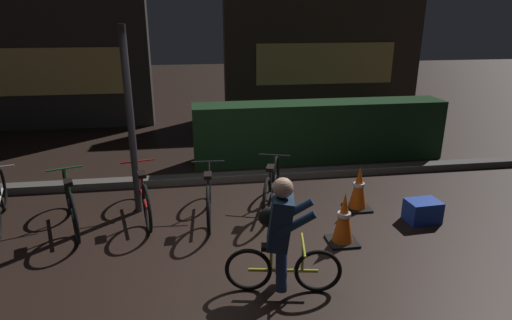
{
  "coord_description": "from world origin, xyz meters",
  "views": [
    {
      "loc": [
        -0.58,
        -4.62,
        2.71
      ],
      "look_at": [
        0.2,
        0.6,
        0.9
      ],
      "focal_mm": 30.13,
      "sensor_mm": 36.0,
      "label": 1
    }
  ],
  "objects_px": {
    "parked_bike_right_mid": "(272,186)",
    "cyclist": "(281,235)",
    "traffic_cone_near": "(344,219)",
    "street_post": "(131,124)",
    "parked_bike_center_right": "(209,194)",
    "traffic_cone_far": "(359,188)",
    "blue_crate": "(423,211)",
    "parked_bike_center_left": "(142,194)",
    "parked_bike_left_mid": "(71,203)"
  },
  "relations": [
    {
      "from": "parked_bike_center_left",
      "to": "parked_bike_center_right",
      "type": "distance_m",
      "value": 0.93
    },
    {
      "from": "traffic_cone_near",
      "to": "traffic_cone_far",
      "type": "distance_m",
      "value": 1.06
    },
    {
      "from": "parked_bike_left_mid",
      "to": "parked_bike_center_right",
      "type": "height_order",
      "value": "parked_bike_left_mid"
    },
    {
      "from": "parked_bike_center_left",
      "to": "parked_bike_center_right",
      "type": "bearing_deg",
      "value": -112.75
    },
    {
      "from": "parked_bike_right_mid",
      "to": "traffic_cone_far",
      "type": "xyz_separation_m",
      "value": [
        1.24,
        -0.21,
        -0.02
      ]
    },
    {
      "from": "traffic_cone_near",
      "to": "cyclist",
      "type": "distance_m",
      "value": 1.3
    },
    {
      "from": "cyclist",
      "to": "parked_bike_center_right",
      "type": "bearing_deg",
      "value": 120.12
    },
    {
      "from": "street_post",
      "to": "blue_crate",
      "type": "bearing_deg",
      "value": -13.07
    },
    {
      "from": "parked_bike_center_right",
      "to": "parked_bike_right_mid",
      "type": "xyz_separation_m",
      "value": [
        0.91,
        0.15,
        0.0
      ]
    },
    {
      "from": "street_post",
      "to": "traffic_cone_far",
      "type": "bearing_deg",
      "value": -7.08
    },
    {
      "from": "parked_bike_center_right",
      "to": "traffic_cone_far",
      "type": "height_order",
      "value": "parked_bike_center_right"
    },
    {
      "from": "parked_bike_center_left",
      "to": "blue_crate",
      "type": "distance_m",
      "value": 3.86
    },
    {
      "from": "parked_bike_center_left",
      "to": "street_post",
      "type": "bearing_deg",
      "value": 13.95
    },
    {
      "from": "street_post",
      "to": "traffic_cone_near",
      "type": "xyz_separation_m",
      "value": [
        2.6,
        -1.3,
        -0.97
      ]
    },
    {
      "from": "parked_bike_center_right",
      "to": "traffic_cone_far",
      "type": "bearing_deg",
      "value": -88.61
    },
    {
      "from": "parked_bike_left_mid",
      "to": "traffic_cone_far",
      "type": "height_order",
      "value": "parked_bike_left_mid"
    },
    {
      "from": "traffic_cone_far",
      "to": "parked_bike_right_mid",
      "type": "bearing_deg",
      "value": 170.22
    },
    {
      "from": "traffic_cone_far",
      "to": "cyclist",
      "type": "height_order",
      "value": "cyclist"
    },
    {
      "from": "parked_bike_left_mid",
      "to": "blue_crate",
      "type": "distance_m",
      "value": 4.73
    },
    {
      "from": "parked_bike_center_left",
      "to": "traffic_cone_near",
      "type": "bearing_deg",
      "value": -126.98
    },
    {
      "from": "cyclist",
      "to": "blue_crate",
      "type": "bearing_deg",
      "value": 39.17
    },
    {
      "from": "parked_bike_left_mid",
      "to": "traffic_cone_near",
      "type": "relative_size",
      "value": 2.29
    },
    {
      "from": "parked_bike_left_mid",
      "to": "parked_bike_right_mid",
      "type": "xyz_separation_m",
      "value": [
        2.73,
        0.16,
        -0.0
      ]
    },
    {
      "from": "parked_bike_right_mid",
      "to": "traffic_cone_far",
      "type": "relative_size",
      "value": 2.33
    },
    {
      "from": "parked_bike_right_mid",
      "to": "blue_crate",
      "type": "distance_m",
      "value": 2.1
    },
    {
      "from": "street_post",
      "to": "parked_bike_center_right",
      "type": "distance_m",
      "value": 1.42
    },
    {
      "from": "parked_bike_left_mid",
      "to": "blue_crate",
      "type": "height_order",
      "value": "parked_bike_left_mid"
    },
    {
      "from": "parked_bike_center_left",
      "to": "parked_bike_right_mid",
      "type": "height_order",
      "value": "parked_bike_right_mid"
    },
    {
      "from": "traffic_cone_near",
      "to": "traffic_cone_far",
      "type": "relative_size",
      "value": 1.02
    },
    {
      "from": "street_post",
      "to": "parked_bike_right_mid",
      "type": "relative_size",
      "value": 1.68
    },
    {
      "from": "cyclist",
      "to": "traffic_cone_far",
      "type": "bearing_deg",
      "value": 59.47
    },
    {
      "from": "blue_crate",
      "to": "traffic_cone_near",
      "type": "bearing_deg",
      "value": -162.58
    },
    {
      "from": "traffic_cone_far",
      "to": "traffic_cone_near",
      "type": "bearing_deg",
      "value": -120.98
    },
    {
      "from": "parked_bike_center_right",
      "to": "traffic_cone_near",
      "type": "height_order",
      "value": "parked_bike_center_right"
    },
    {
      "from": "parked_bike_left_mid",
      "to": "parked_bike_center_right",
      "type": "relative_size",
      "value": 0.96
    },
    {
      "from": "parked_bike_left_mid",
      "to": "street_post",
      "type": "bearing_deg",
      "value": -86.51
    },
    {
      "from": "parked_bike_right_mid",
      "to": "cyclist",
      "type": "bearing_deg",
      "value": -169.64
    },
    {
      "from": "street_post",
      "to": "parked_bike_center_left",
      "type": "distance_m",
      "value": 0.97
    },
    {
      "from": "parked_bike_center_left",
      "to": "cyclist",
      "type": "xyz_separation_m",
      "value": [
        1.56,
        -1.96,
        0.29
      ]
    },
    {
      "from": "parked_bike_left_mid",
      "to": "parked_bike_right_mid",
      "type": "distance_m",
      "value": 2.74
    },
    {
      "from": "parked_bike_right_mid",
      "to": "blue_crate",
      "type": "bearing_deg",
      "value": -91.93
    },
    {
      "from": "street_post",
      "to": "cyclist",
      "type": "distance_m",
      "value": 2.77
    },
    {
      "from": "street_post",
      "to": "blue_crate",
      "type": "xyz_separation_m",
      "value": [
        3.88,
        -0.9,
        -1.14
      ]
    },
    {
      "from": "traffic_cone_near",
      "to": "cyclist",
      "type": "height_order",
      "value": "cyclist"
    },
    {
      "from": "parked_bike_right_mid",
      "to": "cyclist",
      "type": "distance_m",
      "value": 1.99
    },
    {
      "from": "street_post",
      "to": "traffic_cone_far",
      "type": "xyz_separation_m",
      "value": [
        3.15,
        -0.39,
        -0.97
      ]
    },
    {
      "from": "parked_bike_left_mid",
      "to": "traffic_cone_far",
      "type": "bearing_deg",
      "value": -109.81
    },
    {
      "from": "traffic_cone_far",
      "to": "blue_crate",
      "type": "xyz_separation_m",
      "value": [
        0.73,
        -0.51,
        -0.17
      ]
    },
    {
      "from": "parked_bike_left_mid",
      "to": "parked_bike_center_left",
      "type": "height_order",
      "value": "parked_bike_left_mid"
    },
    {
      "from": "street_post",
      "to": "cyclist",
      "type": "relative_size",
      "value": 2.07
    }
  ]
}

